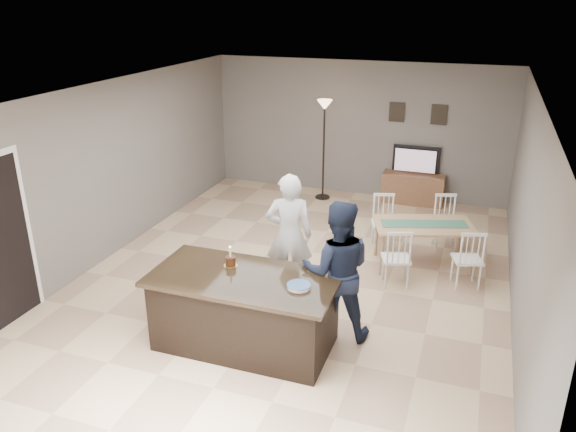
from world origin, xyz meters
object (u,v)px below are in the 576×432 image
(dining_table, at_px, (423,231))
(floor_lamp, at_px, (324,123))
(tv_console, at_px, (413,188))
(plate_stack, at_px, (299,286))
(birthday_cake, at_px, (231,261))
(television, at_px, (416,160))
(man, at_px, (337,271))
(woman, at_px, (289,235))
(kitchen_island, at_px, (245,310))

(dining_table, relative_size, floor_lamp, 0.99)
(tv_console, bearing_deg, floor_lamp, -170.08)
(plate_stack, bearing_deg, floor_lamp, 103.13)
(birthday_cake, height_order, floor_lamp, floor_lamp)
(tv_console, bearing_deg, plate_stack, -95.35)
(television, distance_m, dining_table, 2.89)
(man, distance_m, plate_stack, 0.66)
(woman, xyz_separation_m, plate_stack, (0.60, -1.39, 0.06))
(kitchen_island, xyz_separation_m, birthday_cake, (-0.26, 0.20, 0.51))
(floor_lamp, bearing_deg, kitchen_island, -83.89)
(birthday_cake, distance_m, dining_table, 3.29)
(television, xyz_separation_m, man, (-0.25, -5.09, 0.01))
(woman, xyz_separation_m, dining_table, (1.63, 1.46, -0.30))
(man, bearing_deg, tv_console, -107.77)
(woman, distance_m, birthday_cake, 1.20)
(tv_console, relative_size, dining_table, 0.61)
(birthday_cake, xyz_separation_m, floor_lamp, (-0.31, 5.06, 0.59))
(kitchen_island, height_order, woman, woman)
(floor_lamp, bearing_deg, dining_table, -47.16)
(tv_console, xyz_separation_m, floor_lamp, (-1.76, -0.31, 1.25))
(tv_console, bearing_deg, dining_table, -79.55)
(kitchen_island, bearing_deg, television, 77.99)
(plate_stack, relative_size, floor_lamp, 0.13)
(birthday_cake, bearing_deg, television, 75.01)
(television, height_order, birthday_cake, birthday_cake)
(kitchen_island, relative_size, woman, 1.24)
(tv_console, height_order, man, man)
(woman, bearing_deg, dining_table, -153.97)
(tv_console, relative_size, woman, 0.69)
(television, bearing_deg, dining_table, 100.20)
(kitchen_island, height_order, tv_console, kitchen_island)
(television, bearing_deg, tv_console, 90.00)
(birthday_cake, bearing_deg, tv_console, 74.82)
(birthday_cake, bearing_deg, dining_table, 53.01)
(kitchen_island, xyz_separation_m, dining_table, (1.71, 2.81, 0.11))
(television, bearing_deg, woman, 75.33)
(birthday_cake, height_order, dining_table, birthday_cake)
(kitchen_island, height_order, floor_lamp, floor_lamp)
(woman, distance_m, plate_stack, 1.52)
(kitchen_island, distance_m, tv_console, 5.70)
(television, distance_m, man, 5.10)
(tv_console, xyz_separation_m, man, (-0.25, -5.02, 0.57))
(floor_lamp, bearing_deg, birthday_cake, -86.52)
(floor_lamp, bearing_deg, plate_stack, -76.87)
(dining_table, xyz_separation_m, floor_lamp, (-2.27, 2.45, 0.98))
(kitchen_island, height_order, television, television)
(woman, height_order, man, man)
(tv_console, height_order, plate_stack, plate_stack)
(kitchen_island, distance_m, birthday_cake, 0.60)
(tv_console, distance_m, man, 5.06)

